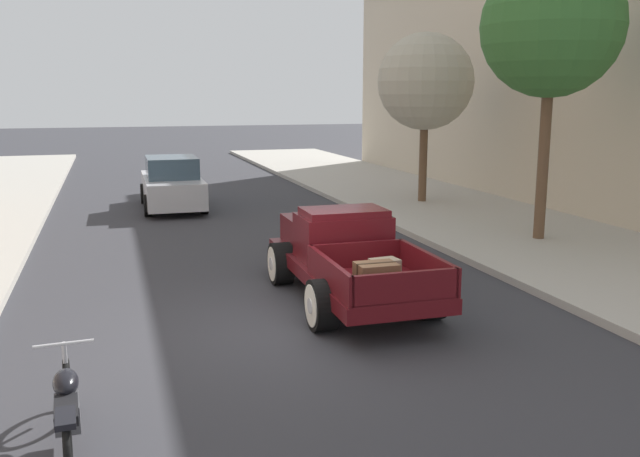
{
  "coord_description": "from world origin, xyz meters",
  "views": [
    {
      "loc": [
        -2.64,
        -9.69,
        3.54
      ],
      "look_at": [
        1.18,
        2.56,
        1.0
      ],
      "focal_mm": 37.9,
      "sensor_mm": 36.0,
      "label": 1
    }
  ],
  "objects_px": {
    "street_tree_second": "(425,82)",
    "motorcycle_parked": "(67,406)",
    "car_background_silver": "(172,185)",
    "hotrod_truck_maroon": "(344,255)",
    "street_tree_nearest": "(552,27)"
  },
  "relations": [
    {
      "from": "motorcycle_parked",
      "to": "street_tree_nearest",
      "type": "distance_m",
      "value": 13.21
    },
    {
      "from": "street_tree_nearest",
      "to": "street_tree_second",
      "type": "distance_m",
      "value": 6.23
    },
    {
      "from": "car_background_silver",
      "to": "street_tree_nearest",
      "type": "distance_m",
      "value": 12.01
    },
    {
      "from": "hotrod_truck_maroon",
      "to": "motorcycle_parked",
      "type": "height_order",
      "value": "hotrod_truck_maroon"
    },
    {
      "from": "hotrod_truck_maroon",
      "to": "street_tree_second",
      "type": "xyz_separation_m",
      "value": [
        5.77,
        8.79,
        3.19
      ]
    },
    {
      "from": "hotrod_truck_maroon",
      "to": "car_background_silver",
      "type": "relative_size",
      "value": 1.15
    },
    {
      "from": "motorcycle_parked",
      "to": "car_background_silver",
      "type": "distance_m",
      "value": 14.93
    },
    {
      "from": "hotrod_truck_maroon",
      "to": "car_background_silver",
      "type": "height_order",
      "value": "car_background_silver"
    },
    {
      "from": "hotrod_truck_maroon",
      "to": "street_tree_second",
      "type": "distance_m",
      "value": 10.99
    },
    {
      "from": "hotrod_truck_maroon",
      "to": "street_tree_second",
      "type": "bearing_deg",
      "value": 56.71
    },
    {
      "from": "street_tree_second",
      "to": "hotrod_truck_maroon",
      "type": "bearing_deg",
      "value": -123.29
    },
    {
      "from": "motorcycle_parked",
      "to": "car_background_silver",
      "type": "height_order",
      "value": "car_background_silver"
    },
    {
      "from": "car_background_silver",
      "to": "street_tree_nearest",
      "type": "bearing_deg",
      "value": -44.92
    },
    {
      "from": "street_tree_second",
      "to": "motorcycle_parked",
      "type": "bearing_deg",
      "value": -128.29
    },
    {
      "from": "car_background_silver",
      "to": "motorcycle_parked",
      "type": "bearing_deg",
      "value": -99.25
    }
  ]
}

